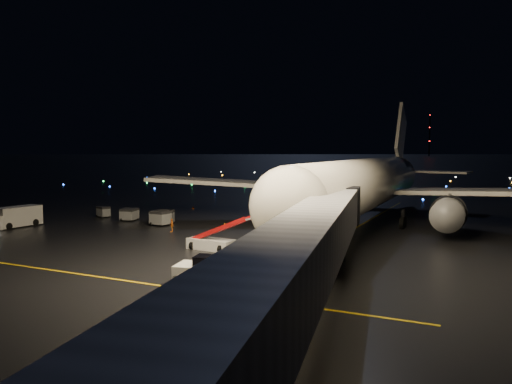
% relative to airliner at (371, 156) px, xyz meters
% --- Properties ---
extents(ground, '(2000.00, 2000.00, 0.00)m').
position_rel_airliner_xyz_m(ground, '(-12.82, 273.44, -8.99)').
color(ground, black).
rests_on(ground, ground).
extents(lane_centre, '(0.25, 80.00, 0.02)m').
position_rel_airliner_xyz_m(lane_centre, '(-0.82, -11.56, -8.98)').
color(lane_centre, '#DEB30A').
rests_on(lane_centre, ground).
extents(lane_cross, '(60.00, 0.25, 0.02)m').
position_rel_airliner_xyz_m(lane_cross, '(-17.82, -36.56, -8.98)').
color(lane_cross, '#DEB30A').
rests_on(lane_cross, ground).
extents(jet_bridge, '(14.00, 58.00, 6.60)m').
position_rel_airliner_xyz_m(jet_bridge, '(7.93, -51.06, -5.69)').
color(jet_bridge, '#97969D').
rests_on(jet_bridge, ground).
extents(airliner, '(64.62, 61.51, 17.99)m').
position_rel_airliner_xyz_m(airliner, '(0.00, 0.00, 0.00)').
color(airliner, silver).
rests_on(airliner, ground).
extents(pushback_tug, '(4.98, 3.32, 2.18)m').
position_rel_airliner_xyz_m(pushback_tug, '(-3.88, -34.98, -7.91)').
color(pushback_tug, silver).
rests_on(pushback_tug, ground).
extents(belt_loader, '(7.12, 2.49, 3.39)m').
position_rel_airliner_xyz_m(belt_loader, '(-10.29, -23.64, -7.30)').
color(belt_loader, silver).
rests_on(belt_loader, ground).
extents(service_truck, '(2.68, 7.26, 2.63)m').
position_rel_airliner_xyz_m(service_truck, '(-39.90, -21.70, -7.68)').
color(service_truck, silver).
rests_on(service_truck, ground).
extents(crew_c, '(0.77, 1.01, 1.59)m').
position_rel_airliner_xyz_m(crew_c, '(-19.90, -16.58, -8.20)').
color(crew_c, orange).
rests_on(crew_c, ground).
extents(safety_cone_0, '(0.50, 0.50, 0.50)m').
position_rel_airliner_xyz_m(safety_cone_0, '(-10.62, -6.35, -8.74)').
color(safety_cone_0, '#F45C0B').
rests_on(safety_cone_0, ground).
extents(safety_cone_1, '(0.46, 0.46, 0.50)m').
position_rel_airliner_xyz_m(safety_cone_1, '(-12.83, -1.35, -8.74)').
color(safety_cone_1, '#F45C0B').
rests_on(safety_cone_1, ground).
extents(safety_cone_2, '(0.54, 0.54, 0.50)m').
position_rel_airliner_xyz_m(safety_cone_2, '(-16.31, -10.08, -8.75)').
color(safety_cone_2, '#F45C0B').
rests_on(safety_cone_2, ground).
extents(safety_cone_3, '(0.55, 0.55, 0.48)m').
position_rel_airliner_xyz_m(safety_cone_3, '(-30.18, 4.10, -8.75)').
color(safety_cone_3, '#F45C0B').
rests_on(safety_cone_3, ground).
extents(radio_mast, '(1.80, 1.80, 64.00)m').
position_rel_airliner_xyz_m(radio_mast, '(-72.82, 713.44, 23.01)').
color(radio_mast, black).
rests_on(radio_mast, ground).
extents(taxiway_lights, '(164.00, 92.00, 0.36)m').
position_rel_airliner_xyz_m(taxiway_lights, '(-12.82, 79.44, -8.81)').
color(taxiway_lights, black).
rests_on(taxiway_lights, ground).
extents(baggage_cart_0, '(2.39, 1.80, 1.90)m').
position_rel_airliner_xyz_m(baggage_cart_0, '(-24.19, -13.19, -8.04)').
color(baggage_cart_0, gray).
rests_on(baggage_cart_0, ground).
extents(baggage_cart_1, '(2.51, 2.14, 1.81)m').
position_rel_airliner_xyz_m(baggage_cart_1, '(-24.49, -11.51, -8.09)').
color(baggage_cart_1, gray).
rests_on(baggage_cart_1, ground).
extents(baggage_cart_2, '(2.14, 1.66, 1.65)m').
position_rel_airliner_xyz_m(baggage_cart_2, '(-30.68, -11.59, -8.17)').
color(baggage_cart_2, gray).
rests_on(baggage_cart_2, ground).
extents(baggage_cart_3, '(2.08, 1.58, 1.65)m').
position_rel_airliner_xyz_m(baggage_cart_3, '(-31.05, -10.59, -8.17)').
color(baggage_cart_3, gray).
rests_on(baggage_cart_3, ground).
extents(baggage_cart_4, '(2.14, 1.79, 1.56)m').
position_rel_airliner_xyz_m(baggage_cart_4, '(-36.35, -10.23, -8.22)').
color(baggage_cart_4, gray).
rests_on(baggage_cart_4, ground).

